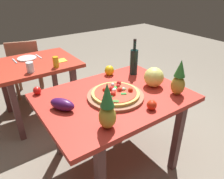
{
  "coord_description": "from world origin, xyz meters",
  "views": [
    {
      "loc": [
        -0.88,
        -1.23,
        1.59
      ],
      "look_at": [
        -0.01,
        0.02,
        0.78
      ],
      "focal_mm": 33.82,
      "sensor_mm": 36.0,
      "label": 1
    }
  ],
  "objects": [
    {
      "name": "tomato_near_board",
      "position": [
        0.1,
        -0.33,
        0.76
      ],
      "size": [
        0.07,
        0.07,
        0.07
      ],
      "primitive_type": "sphere",
      "color": "red",
      "rests_on": "display_table"
    },
    {
      "name": "ground_plane",
      "position": [
        0.0,
        0.0,
        0.0
      ],
      "size": [
        10.0,
        10.0,
        0.0
      ],
      "primitive_type": "plane",
      "color": "gray"
    },
    {
      "name": "bell_pepper",
      "position": [
        0.2,
        0.37,
        0.77
      ],
      "size": [
        0.09,
        0.09,
        0.1
      ],
      "primitive_type": "ellipsoid",
      "color": "yellow",
      "rests_on": "display_table"
    },
    {
      "name": "dining_chair",
      "position": [
        -0.29,
        1.77,
        0.48
      ],
      "size": [
        0.5,
        0.5,
        0.85
      ],
      "rotation": [
        0.0,
        0.0,
        2.84
      ],
      "color": "#8F5A41",
      "rests_on": "ground_plane"
    },
    {
      "name": "pineapple_left",
      "position": [
        0.44,
        -0.28,
        0.86
      ],
      "size": [
        0.11,
        0.11,
        0.3
      ],
      "color": "#B39033",
      "rests_on": "display_table"
    },
    {
      "name": "dinner_plate",
      "position": [
        -0.35,
        1.32,
        0.73
      ],
      "size": [
        0.22,
        0.22,
        0.02
      ],
      "primitive_type": "cylinder",
      "color": "white",
      "rests_on": "background_table"
    },
    {
      "name": "eggplant",
      "position": [
        -0.43,
        0.04,
        0.77
      ],
      "size": [
        0.18,
        0.22,
        0.09
      ],
      "primitive_type": "ellipsoid",
      "rotation": [
        0.0,
        0.0,
        2.13
      ],
      "color": "#42144D",
      "rests_on": "display_table"
    },
    {
      "name": "tomato_by_bottle",
      "position": [
        -0.51,
        0.38,
        0.76
      ],
      "size": [
        0.07,
        0.07,
        0.07
      ],
      "primitive_type": "sphere",
      "color": "red",
      "rests_on": "display_table"
    },
    {
      "name": "drinking_glass_juice",
      "position": [
        -0.16,
        0.87,
        0.78
      ],
      "size": [
        0.06,
        0.06,
        0.12
      ],
      "primitive_type": "cylinder",
      "color": "gold",
      "rests_on": "background_table"
    },
    {
      "name": "background_table",
      "position": [
        -0.32,
        1.16,
        0.61
      ],
      "size": [
        0.96,
        0.76,
        0.73
      ],
      "color": "brown",
      "rests_on": "ground_plane"
    },
    {
      "name": "napkin_folded",
      "position": [
        -0.05,
        1.03,
        0.73
      ],
      "size": [
        0.15,
        0.13,
        0.01
      ],
      "primitive_type": "cube",
      "rotation": [
        0.0,
        0.0,
        -0.05
      ],
      "color": "yellow",
      "rests_on": "background_table"
    },
    {
      "name": "tomato_beside_pepper",
      "position": [
        0.53,
        0.12,
        0.77
      ],
      "size": [
        0.08,
        0.08,
        0.08
      ],
      "primitive_type": "sphere",
      "color": "red",
      "rests_on": "display_table"
    },
    {
      "name": "pineapple_right",
      "position": [
        -0.28,
        -0.32,
        0.87
      ],
      "size": [
        0.11,
        0.11,
        0.32
      ],
      "color": "#AE9533",
      "rests_on": "display_table"
    },
    {
      "name": "fork_utensil",
      "position": [
        -0.49,
        1.32,
        0.73
      ],
      "size": [
        0.02,
        0.18,
        0.01
      ],
      "primitive_type": "cube",
      "rotation": [
        0.0,
        0.0,
        0.03
      ],
      "color": "silver",
      "rests_on": "background_table"
    },
    {
      "name": "pizza_board",
      "position": [
        -0.01,
        -0.03,
        0.74
      ],
      "size": [
        0.46,
        0.46,
        0.02
      ],
      "primitive_type": "cylinder",
      "color": "#8F5A41",
      "rests_on": "display_table"
    },
    {
      "name": "melon",
      "position": [
        0.39,
        -0.06,
        0.81
      ],
      "size": [
        0.17,
        0.17,
        0.17
      ],
      "primitive_type": "sphere",
      "color": "#DED96C",
      "rests_on": "display_table"
    },
    {
      "name": "display_table",
      "position": [
        0.0,
        0.0,
        0.64
      ],
      "size": [
        1.21,
        0.89,
        0.73
      ],
      "color": "brown",
      "rests_on": "ground_plane"
    },
    {
      "name": "drinking_glass_water",
      "position": [
        -0.42,
        0.88,
        0.78
      ],
      "size": [
        0.07,
        0.07,
        0.11
      ],
      "primitive_type": "cylinder",
      "color": "silver",
      "rests_on": "background_table"
    },
    {
      "name": "knife_utensil",
      "position": [
        -0.21,
        1.32,
        0.73
      ],
      "size": [
        0.03,
        0.18,
        0.01
      ],
      "primitive_type": "cube",
      "rotation": [
        0.0,
        0.0,
        0.08
      ],
      "color": "silver",
      "rests_on": "background_table"
    },
    {
      "name": "wine_bottle",
      "position": [
        0.41,
        0.25,
        0.86
      ],
      "size": [
        0.08,
        0.08,
        0.35
      ],
      "color": "black",
      "rests_on": "display_table"
    },
    {
      "name": "pizza",
      "position": [
        -0.01,
        -0.03,
        0.77
      ],
      "size": [
        0.39,
        0.39,
        0.06
      ],
      "color": "tan",
      "rests_on": "pizza_board"
    }
  ]
}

